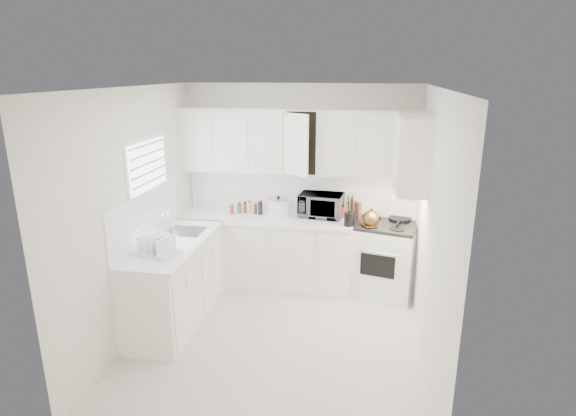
% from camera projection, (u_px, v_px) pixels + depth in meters
% --- Properties ---
extents(floor, '(3.20, 3.20, 0.00)m').
position_uv_depth(floor, '(277.00, 338.00, 5.02)').
color(floor, silver).
rests_on(floor, ground).
extents(ceiling, '(3.20, 3.20, 0.00)m').
position_uv_depth(ceiling, '(275.00, 88.00, 4.28)').
color(ceiling, white).
rests_on(ceiling, ground).
extents(wall_back, '(3.00, 0.00, 3.00)m').
position_uv_depth(wall_back, '(300.00, 185.00, 6.16)').
color(wall_back, white).
rests_on(wall_back, ground).
extents(wall_front, '(3.00, 0.00, 3.00)m').
position_uv_depth(wall_front, '(229.00, 297.00, 3.14)').
color(wall_front, white).
rests_on(wall_front, ground).
extents(wall_left, '(0.00, 3.20, 3.20)m').
position_uv_depth(wall_left, '(135.00, 215.00, 4.90)').
color(wall_left, white).
rests_on(wall_left, ground).
extents(wall_right, '(0.00, 3.20, 3.20)m').
position_uv_depth(wall_right, '(432.00, 232.00, 4.40)').
color(wall_right, white).
rests_on(wall_right, ground).
extents(window_blinds, '(0.06, 0.96, 1.06)m').
position_uv_depth(window_blinds, '(150.00, 184.00, 5.16)').
color(window_blinds, white).
rests_on(window_blinds, wall_left).
extents(lower_cabinets_back, '(2.22, 0.60, 0.90)m').
position_uv_depth(lower_cabinets_back, '(267.00, 252.00, 6.18)').
color(lower_cabinets_back, white).
rests_on(lower_cabinets_back, floor).
extents(lower_cabinets_left, '(0.60, 1.60, 0.90)m').
position_uv_depth(lower_cabinets_left, '(175.00, 283.00, 5.28)').
color(lower_cabinets_left, white).
rests_on(lower_cabinets_left, floor).
extents(countertop_back, '(2.24, 0.64, 0.05)m').
position_uv_depth(countertop_back, '(266.00, 218.00, 6.04)').
color(countertop_back, white).
rests_on(countertop_back, lower_cabinets_back).
extents(countertop_left, '(0.64, 1.62, 0.05)m').
position_uv_depth(countertop_left, '(173.00, 244.00, 5.14)').
color(countertop_left, white).
rests_on(countertop_left, lower_cabinets_left).
extents(backsplash_back, '(2.98, 0.02, 0.55)m').
position_uv_depth(backsplash_back, '(300.00, 191.00, 6.17)').
color(backsplash_back, white).
rests_on(backsplash_back, wall_back).
extents(backsplash_left, '(0.02, 1.60, 0.55)m').
position_uv_depth(backsplash_left, '(145.00, 216.00, 5.11)').
color(backsplash_left, white).
rests_on(backsplash_left, wall_left).
extents(upper_cabinets_back, '(3.00, 0.33, 0.80)m').
position_uv_depth(upper_cabinets_back, '(298.00, 173.00, 5.95)').
color(upper_cabinets_back, white).
rests_on(upper_cabinets_back, wall_back).
extents(upper_cabinets_right, '(0.33, 0.90, 0.80)m').
position_uv_depth(upper_cabinets_right, '(410.00, 189.00, 5.15)').
color(upper_cabinets_right, white).
rests_on(upper_cabinets_right, wall_right).
extents(sink, '(0.42, 0.38, 0.30)m').
position_uv_depth(sink, '(185.00, 221.00, 5.43)').
color(sink, gray).
rests_on(sink, countertop_left).
extents(stove, '(0.90, 0.80, 1.19)m').
position_uv_depth(stove, '(384.00, 249.00, 5.89)').
color(stove, white).
rests_on(stove, floor).
extents(tea_kettle, '(0.32, 0.30, 0.23)m').
position_uv_depth(tea_kettle, '(371.00, 217.00, 5.63)').
color(tea_kettle, olive).
rests_on(tea_kettle, stove).
extents(frying_pan, '(0.35, 0.50, 0.04)m').
position_uv_depth(frying_pan, '(400.00, 218.00, 5.90)').
color(frying_pan, black).
rests_on(frying_pan, stove).
extents(microwave, '(0.57, 0.36, 0.36)m').
position_uv_depth(microwave, '(321.00, 203.00, 5.97)').
color(microwave, gray).
rests_on(microwave, countertop_back).
extents(rice_cooker, '(0.29, 0.29, 0.27)m').
position_uv_depth(rice_cooker, '(278.00, 206.00, 5.99)').
color(rice_cooker, white).
rests_on(rice_cooker, countertop_back).
extents(paper_towel, '(0.12, 0.12, 0.27)m').
position_uv_depth(paper_towel, '(296.00, 204.00, 6.08)').
color(paper_towel, white).
rests_on(paper_towel, countertop_back).
extents(utensil_crock, '(0.14, 0.14, 0.40)m').
position_uv_depth(utensil_crock, '(350.00, 210.00, 5.60)').
color(utensil_crock, black).
rests_on(utensil_crock, countertop_back).
extents(dish_rack, '(0.49, 0.42, 0.23)m').
position_uv_depth(dish_rack, '(156.00, 243.00, 4.78)').
color(dish_rack, white).
rests_on(dish_rack, countertop_left).
extents(spice_left_0, '(0.06, 0.06, 0.13)m').
position_uv_depth(spice_left_0, '(234.00, 207.00, 6.21)').
color(spice_left_0, '#994129').
rests_on(spice_left_0, countertop_back).
extents(spice_left_1, '(0.06, 0.06, 0.13)m').
position_uv_depth(spice_left_1, '(238.00, 209.00, 6.12)').
color(spice_left_1, '#2A7E44').
rests_on(spice_left_1, countertop_back).
extents(spice_left_2, '(0.06, 0.06, 0.13)m').
position_uv_depth(spice_left_2, '(245.00, 207.00, 6.19)').
color(spice_left_2, '#AF1746').
rests_on(spice_left_2, countertop_back).
extents(spice_left_3, '(0.06, 0.06, 0.13)m').
position_uv_depth(spice_left_3, '(249.00, 209.00, 6.09)').
color(spice_left_3, '#DFED37').
rests_on(spice_left_3, countertop_back).
extents(spice_left_4, '(0.06, 0.06, 0.13)m').
position_uv_depth(spice_left_4, '(256.00, 208.00, 6.16)').
color(spice_left_4, maroon).
rests_on(spice_left_4, countertop_back).
extents(spice_left_5, '(0.06, 0.06, 0.13)m').
position_uv_depth(spice_left_5, '(260.00, 210.00, 6.07)').
color(spice_left_5, black).
rests_on(spice_left_5, countertop_back).
extents(sauce_right_0, '(0.06, 0.06, 0.19)m').
position_uv_depth(sauce_right_0, '(343.00, 209.00, 6.01)').
color(sauce_right_0, '#AF1746').
rests_on(sauce_right_0, countertop_back).
extents(sauce_right_1, '(0.06, 0.06, 0.19)m').
position_uv_depth(sauce_right_1, '(347.00, 211.00, 5.94)').
color(sauce_right_1, '#DFED37').
rests_on(sauce_right_1, countertop_back).
extents(sauce_right_2, '(0.06, 0.06, 0.19)m').
position_uv_depth(sauce_right_2, '(351.00, 209.00, 5.99)').
color(sauce_right_2, maroon).
rests_on(sauce_right_2, countertop_back).
extents(sauce_right_3, '(0.06, 0.06, 0.19)m').
position_uv_depth(sauce_right_3, '(356.00, 211.00, 5.92)').
color(sauce_right_3, black).
rests_on(sauce_right_3, countertop_back).
extents(sauce_right_4, '(0.06, 0.06, 0.19)m').
position_uv_depth(sauce_right_4, '(360.00, 210.00, 5.97)').
color(sauce_right_4, '#994129').
rests_on(sauce_right_4, countertop_back).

